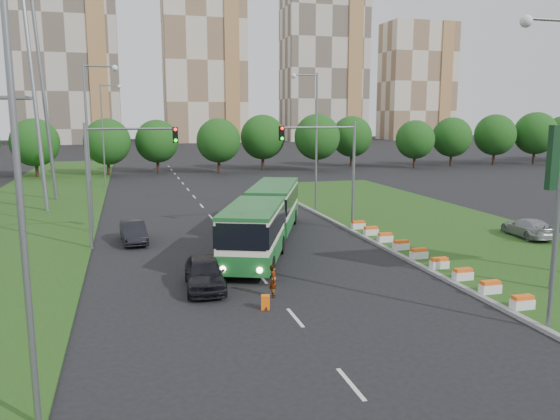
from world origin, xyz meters
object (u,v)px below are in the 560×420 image
object	(u,v)px
car_left_near	(205,273)
car_left_far	(134,232)
pedestrian	(273,281)
articulated_bus	(261,217)
traffic_mast_median	(333,159)
car_median	(528,228)
traffic_mast_left	(114,165)
shopping_trolley	(266,302)

from	to	relation	value
car_left_near	car_left_far	size ratio (longest dim) A/B	1.08
car_left_far	pedestrian	size ratio (longest dim) A/B	2.78
pedestrian	articulated_bus	bearing A→B (deg)	2.01
traffic_mast_median	car_left_near	xyz separation A→B (m)	(-10.92, -11.03, -4.55)
car_left_near	car_median	distance (m)	23.49
traffic_mast_left	traffic_mast_median	bearing A→B (deg)	3.77
car_median	articulated_bus	bearing A→B (deg)	-4.64
traffic_mast_left	pedestrian	bearing A→B (deg)	-59.43
traffic_mast_left	articulated_bus	world-z (taller)	traffic_mast_left
pedestrian	traffic_mast_median	bearing A→B (deg)	-18.67
traffic_mast_median	traffic_mast_left	xyz separation A→B (m)	(-15.16, -1.00, 0.00)
articulated_bus	car_left_far	size ratio (longest dim) A/B	4.22
traffic_mast_median	articulated_bus	bearing A→B (deg)	-156.94
car_left_far	shopping_trolley	world-z (taller)	car_left_far
car_left_far	shopping_trolley	bearing A→B (deg)	-75.05
car_left_near	car_median	size ratio (longest dim) A/B	1.03
articulated_bus	shopping_trolley	xyz separation A→B (m)	(-2.74, -12.12, -1.52)
articulated_bus	traffic_mast_left	bearing A→B (deg)	-167.73
car_left_near	pedestrian	bearing A→B (deg)	-32.15
traffic_mast_median	shopping_trolley	world-z (taller)	traffic_mast_median
articulated_bus	shopping_trolley	size ratio (longest dim) A/B	28.61
car_left_near	car_left_far	xyz separation A→B (m)	(-3.24, 11.11, -0.08)
traffic_mast_median	car_left_near	bearing A→B (deg)	-134.72
car_median	traffic_mast_median	bearing A→B (deg)	-20.37
car_left_near	shopping_trolley	bearing A→B (deg)	-55.37
articulated_bus	traffic_mast_median	bearing A→B (deg)	44.97
car_median	pedestrian	xyz separation A→B (m)	(-20.03, -7.07, -0.03)
pedestrian	shopping_trolley	size ratio (longest dim) A/B	2.44
car_median	pedestrian	bearing A→B (deg)	25.88
car_median	shopping_trolley	distance (m)	22.50
traffic_mast_median	car_median	xyz separation A→B (m)	(12.05, -6.09, -4.54)
articulated_bus	car_median	distance (m)	18.43
car_left_near	car_left_far	distance (m)	11.58
traffic_mast_median	car_median	bearing A→B (deg)	-26.80
car_left_far	car_median	distance (m)	26.93
traffic_mast_median	car_median	world-z (taller)	traffic_mast_median
car_left_near	car_median	world-z (taller)	car_left_near
traffic_mast_left	car_left_far	world-z (taller)	traffic_mast_left
traffic_mast_median	articulated_bus	size ratio (longest dim) A/B	0.44
articulated_bus	pedestrian	bearing A→B (deg)	-78.63
traffic_mast_median	shopping_trolley	distance (m)	17.80
car_left_far	car_median	size ratio (longest dim) A/B	0.96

